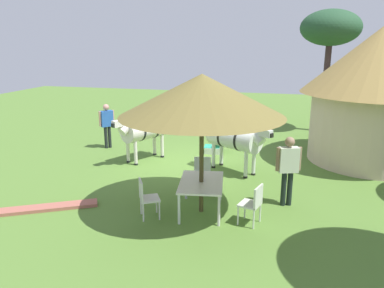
% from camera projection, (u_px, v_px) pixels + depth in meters
% --- Properties ---
extents(ground_plane, '(36.00, 36.00, 0.00)m').
position_uv_depth(ground_plane, '(188.00, 163.00, 12.38)').
color(ground_plane, '#527930').
extents(thatched_hut, '(4.80, 4.80, 4.35)m').
position_uv_depth(thatched_hut, '(378.00, 89.00, 12.03)').
color(thatched_hut, beige).
rests_on(thatched_hut, ground_plane).
extents(shade_umbrella, '(3.66, 3.66, 3.19)m').
position_uv_depth(shade_umbrella, '(202.00, 95.00, 8.19)').
color(shade_umbrella, '#473D21').
rests_on(shade_umbrella, ground_plane).
extents(patio_dining_table, '(1.64, 1.21, 0.74)m').
position_uv_depth(patio_dining_table, '(201.00, 185.00, 8.74)').
color(patio_dining_table, silver).
rests_on(patio_dining_table, ground_plane).
extents(patio_chair_west_end, '(0.50, 0.52, 0.90)m').
position_uv_depth(patio_chair_west_end, '(202.00, 172.00, 10.02)').
color(patio_chair_west_end, white).
rests_on(patio_chair_west_end, ground_plane).
extents(patio_chair_near_hut, '(0.59, 0.58, 0.90)m').
position_uv_depth(patio_chair_near_hut, '(146.00, 196.00, 8.46)').
color(patio_chair_near_hut, silver).
rests_on(patio_chair_near_hut, ground_plane).
extents(patio_chair_near_lawn, '(0.54, 0.53, 0.90)m').
position_uv_depth(patio_chair_near_lawn, '(253.00, 202.00, 8.14)').
color(patio_chair_near_lawn, silver).
rests_on(patio_chair_near_lawn, ground_plane).
extents(guest_beside_umbrella, '(0.36, 0.58, 1.71)m').
position_uv_depth(guest_beside_umbrella, '(288.00, 165.00, 8.98)').
color(guest_beside_umbrella, black).
rests_on(guest_beside_umbrella, ground_plane).
extents(standing_watcher, '(0.47, 0.44, 1.65)m').
position_uv_depth(standing_watcher, '(107.00, 122.00, 13.92)').
color(standing_watcher, black).
rests_on(standing_watcher, ground_plane).
extents(striped_lounge_chair, '(0.62, 0.86, 0.64)m').
position_uv_depth(striped_lounge_chair, '(215.00, 146.00, 13.51)').
color(striped_lounge_chair, teal).
rests_on(striped_lounge_chair, ground_plane).
extents(zebra_nearest_camera, '(1.99, 1.35, 1.59)m').
position_uv_depth(zebra_nearest_camera, '(144.00, 129.00, 12.45)').
color(zebra_nearest_camera, silver).
rests_on(zebra_nearest_camera, ground_plane).
extents(zebra_by_umbrella, '(1.50, 2.08, 1.58)m').
position_uv_depth(zebra_by_umbrella, '(235.00, 139.00, 11.33)').
color(zebra_by_umbrella, silver).
rests_on(zebra_by_umbrella, ground_plane).
extents(acacia_tree_far_lawn, '(2.48, 2.48, 5.14)m').
position_uv_depth(acacia_tree_far_lawn, '(330.00, 29.00, 15.72)').
color(acacia_tree_far_lawn, '#402B2F').
rests_on(acacia_tree_far_lawn, ground_plane).
extents(brick_patio_kerb, '(1.68, 2.62, 0.08)m').
position_uv_depth(brick_patio_kerb, '(36.00, 209.00, 8.95)').
color(brick_patio_kerb, '#A55C4D').
rests_on(brick_patio_kerb, ground_plane).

